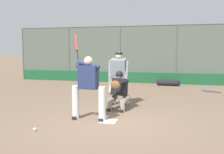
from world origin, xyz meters
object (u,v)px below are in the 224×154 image
Objects in this scene: umpire_home at (119,77)px; equipment_bag_dugout_side at (168,83)px; spare_bat_near_backstop at (208,91)px; baseball_loose at (35,129)px; batter_at_plate at (88,85)px; catcher_behind_plate at (118,90)px.

umpire_home reaches higher than equipment_bag_dugout_side.
spare_bat_near_backstop is 8.21m from baseball_loose.
spare_bat_near_backstop is 2.40m from equipment_bag_dugout_side.
batter_at_plate reaches higher than baseball_loose.
catcher_behind_plate is 0.81m from umpire_home.
spare_bat_near_backstop is 0.63× the size of equipment_bag_dugout_side.
batter_at_plate is 2.03m from umpire_home.
batter_at_plate is 1.73m from baseball_loose.
equipment_bag_dugout_side is at bearing -101.19° from umpire_home.
batter_at_plate is 7.51m from equipment_bag_dugout_side.
equipment_bag_dugout_side is at bearing -107.13° from baseball_loose.
baseball_loose is (0.86, 1.22, -0.88)m from batter_at_plate.
batter_at_plate is at bearing 77.24° from catcher_behind_plate.
umpire_home is at bearing 75.20° from equipment_bag_dugout_side.
batter_at_plate is 1.28× the size of umpire_home.
baseball_loose is at bearing 72.81° from umpire_home.
umpire_home is 4.98m from spare_bat_near_backstop.
umpire_home is 3.57m from baseball_loose.
umpire_home is at bearing -97.52° from batter_at_plate.
umpire_home reaches higher than baseball_loose.
equipment_bag_dugout_side is at bearing -11.52° from spare_bat_near_backstop.
batter_at_plate reaches higher than umpire_home.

